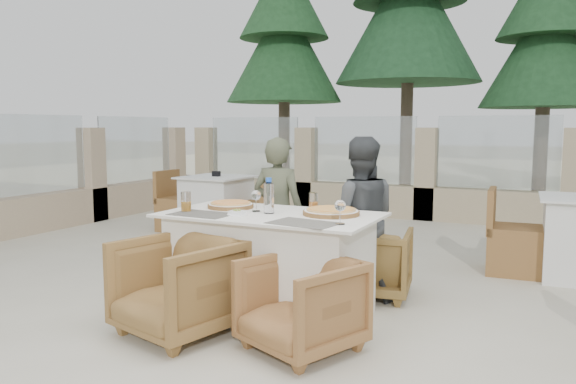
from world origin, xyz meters
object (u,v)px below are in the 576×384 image
at_px(olive_dish, 237,212).
at_px(diner_left, 278,213).
at_px(wine_glass_corner, 340,211).
at_px(bg_table_a, 217,206).
at_px(beer_glass_right, 313,202).
at_px(water_bottle, 269,196).
at_px(armchair_far_right, 373,262).
at_px(pizza_left, 231,205).
at_px(wine_glass_centre, 256,200).
at_px(dining_table, 271,264).
at_px(armchair_near_right, 301,305).
at_px(pizza_right, 331,211).
at_px(armchair_far_left, 290,243).
at_px(armchair_near_left, 178,287).
at_px(diner_right, 359,218).

height_order(olive_dish, diner_left, diner_left).
distance_m(wine_glass_corner, bg_table_a, 3.86).
relative_size(beer_glass_right, diner_left, 0.10).
xyz_separation_m(water_bottle, armchair_far_right, (0.57, 0.78, -0.62)).
xyz_separation_m(pizza_left, wine_glass_centre, (0.28, -0.08, 0.07)).
height_order(dining_table, armchair_near_right, dining_table).
bearing_deg(beer_glass_right, water_bottle, -131.34).
bearing_deg(wine_glass_centre, pizza_left, 163.77).
distance_m(armchair_far_right, diner_left, 0.92).
distance_m(pizza_right, armchair_far_left, 1.21).
distance_m(pizza_left, beer_glass_right, 0.67).
xyz_separation_m(wine_glass_centre, wine_glass_corner, (0.78, -0.25, 0.00)).
distance_m(wine_glass_centre, diner_left, 0.69).
xyz_separation_m(wine_glass_corner, armchair_far_right, (-0.08, 1.00, -0.58)).
xyz_separation_m(wine_glass_centre, armchair_near_left, (-0.22, -0.69, -0.53)).
bearing_deg(bg_table_a, wine_glass_corner, -42.67).
xyz_separation_m(pizza_left, olive_dish, (0.24, -0.30, -0.00)).
distance_m(pizza_left, water_bottle, 0.44).
xyz_separation_m(armchair_near_right, diner_right, (-0.03, 1.21, 0.37)).
bearing_deg(dining_table, diner_left, 112.46).
relative_size(wine_glass_centre, armchair_near_right, 0.28).
bearing_deg(armchair_far_right, water_bottle, 44.67).
bearing_deg(armchair_near_right, wine_glass_centre, 161.03).
distance_m(pizza_right, water_bottle, 0.48).
height_order(wine_glass_corner, diner_right, diner_right).
bearing_deg(armchair_far_right, wine_glass_centre, 37.65).
xyz_separation_m(dining_table, armchair_near_right, (0.50, -0.54, -0.09)).
bearing_deg(bg_table_a, diner_right, -33.34).
bearing_deg(armchair_near_left, bg_table_a, 133.83).
bearing_deg(olive_dish, pizza_right, 26.82).
bearing_deg(pizza_right, pizza_left, -178.92).
xyz_separation_m(armchair_far_right, diner_left, (-0.84, -0.10, 0.38)).
distance_m(armchair_near_right, bg_table_a, 3.98).
xyz_separation_m(water_bottle, armchair_near_left, (-0.35, -0.66, -0.57)).
height_order(water_bottle, armchair_near_left, water_bottle).
distance_m(armchair_far_right, armchair_near_right, 1.33).
height_order(beer_glass_right, diner_left, diner_left).
height_order(water_bottle, armchair_far_right, water_bottle).
height_order(pizza_right, diner_right, diner_right).
relative_size(wine_glass_centre, armchair_far_right, 0.29).
xyz_separation_m(pizza_right, armchair_near_left, (-0.80, -0.79, -0.46)).
relative_size(dining_table, armchair_far_right, 2.54).
bearing_deg(wine_glass_centre, dining_table, -14.79).
bearing_deg(diner_left, wine_glass_centre, 101.88).
xyz_separation_m(armchair_near_right, bg_table_a, (-2.60, 3.02, 0.09)).
bearing_deg(water_bottle, pizza_right, 16.37).
relative_size(water_bottle, armchair_near_left, 0.37).
height_order(olive_dish, diner_right, diner_right).
distance_m(dining_table, armchair_far_left, 1.02).
relative_size(olive_dish, armchair_near_left, 0.15).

